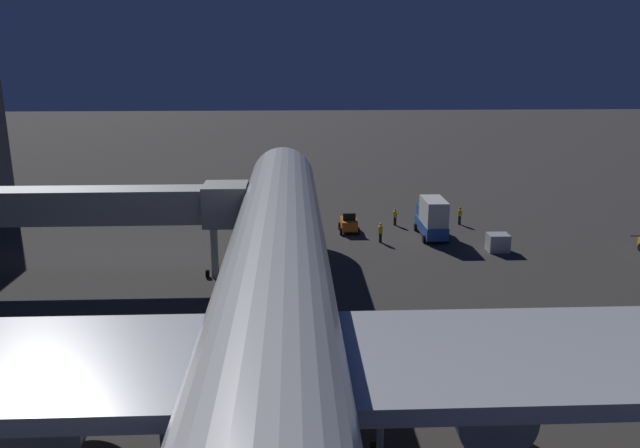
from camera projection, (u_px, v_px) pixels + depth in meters
The scene contains 11 objects.
ground_plane at pixel (279, 352), 35.62m from camera, with size 320.00×320.00×0.00m, color #383533.
airliner_at_gate at pixel (272, 334), 25.17m from camera, with size 50.00×70.35×17.65m.
jet_bridge at pixel (116, 206), 45.90m from camera, with size 22.71×3.40×7.23m.
ops_van at pixel (432, 217), 57.70m from camera, with size 2.36×5.76×3.73m.
pushback_tug at pixel (349, 224), 59.60m from camera, with size 1.86×2.68×1.95m.
baggage_container_near_belt at pixel (498, 242), 53.84m from camera, with size 1.78×1.55×1.52m, color #B7BABF.
ground_crew_by_belt_loader at pixel (460, 215), 62.18m from camera, with size 0.40×0.40×1.77m.
ground_crew_marshaller_fwd at pixel (395, 216), 61.95m from camera, with size 0.40×0.40×1.73m.
ground_crew_under_port_wing at pixel (381, 232), 56.25m from camera, with size 0.40×0.40×1.81m.
traffic_cone_nose_port at pixel (307, 229), 59.73m from camera, with size 0.36×0.36×0.55m, color orange.
traffic_cone_nose_starboard at pixel (261, 230), 59.54m from camera, with size 0.36×0.36×0.55m, color orange.
Camera 1 is at (-0.91, 32.51, 16.44)m, focal length 35.01 mm.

